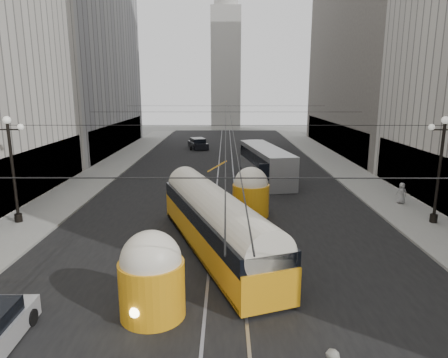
{
  "coord_description": "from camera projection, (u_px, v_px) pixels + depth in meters",
  "views": [
    {
      "loc": [
        0.01,
        -5.07,
        8.02
      ],
      "look_at": [
        -0.08,
        14.76,
        3.56
      ],
      "focal_mm": 32.0,
      "sensor_mm": 36.0,
      "label": 1
    }
  ],
  "objects": [
    {
      "name": "road",
      "position": [
        226.0,
        175.0,
        38.41
      ],
      "size": [
        20.0,
        85.0,
        0.02
      ],
      "primitive_type": "cube",
      "color": "black",
      "rests_on": "ground"
    },
    {
      "name": "sidewalk_left",
      "position": [
        112.0,
        167.0,
        41.86
      ],
      "size": [
        4.0,
        72.0,
        0.15
      ],
      "primitive_type": "cube",
      "color": "gray",
      "rests_on": "ground"
    },
    {
      "name": "sidewalk_right",
      "position": [
        340.0,
        167.0,
        41.76
      ],
      "size": [
        4.0,
        72.0,
        0.15
      ],
      "primitive_type": "cube",
      "color": "gray",
      "rests_on": "ground"
    },
    {
      "name": "rail_left",
      "position": [
        218.0,
        175.0,
        38.41
      ],
      "size": [
        0.12,
        85.0,
        0.04
      ],
      "primitive_type": "cube",
      "color": "gray",
      "rests_on": "ground"
    },
    {
      "name": "rail_right",
      "position": [
        233.0,
        175.0,
        38.41
      ],
      "size": [
        0.12,
        85.0,
        0.04
      ],
      "primitive_type": "cube",
      "color": "gray",
      "rests_on": "ground"
    },
    {
      "name": "building_left_far",
      "position": [
        68.0,
        39.0,
        50.48
      ],
      "size": [
        12.6,
        28.6,
        28.6
      ],
      "color": "#999999",
      "rests_on": "ground"
    },
    {
      "name": "building_right_far",
      "position": [
        385.0,
        22.0,
        49.87
      ],
      "size": [
        12.6,
        32.6,
        32.6
      ],
      "color": "#514C47",
      "rests_on": "ground"
    },
    {
      "name": "distant_tower",
      "position": [
        226.0,
        55.0,
        81.47
      ],
      "size": [
        6.0,
        6.0,
        31.36
      ],
      "color": "#B2AFA8",
      "rests_on": "ground"
    },
    {
      "name": "lamppost_left_mid",
      "position": [
        12.0,
        164.0,
        23.5
      ],
      "size": [
        1.86,
        0.44,
        6.37
      ],
      "color": "black",
      "rests_on": "sidewalk_left"
    },
    {
      "name": "lamppost_right_mid",
      "position": [
        440.0,
        164.0,
        23.39
      ],
      "size": [
        1.86,
        0.44,
        6.37
      ],
      "color": "black",
      "rests_on": "sidewalk_right"
    },
    {
      "name": "catenary",
      "position": [
        227.0,
        114.0,
        36.14
      ],
      "size": [
        25.0,
        72.0,
        0.23
      ],
      "color": "black",
      "rests_on": "ground"
    },
    {
      "name": "streetcar",
      "position": [
        215.0,
        222.0,
        19.85
      ],
      "size": [
        6.6,
        14.17,
        3.26
      ],
      "color": "orange",
      "rests_on": "ground"
    },
    {
      "name": "city_bus",
      "position": [
        265.0,
        162.0,
        36.27
      ],
      "size": [
        4.19,
        11.68,
        2.89
      ],
      "color": "#959699",
      "rests_on": "ground"
    },
    {
      "name": "sedan_white_far",
      "position": [
        255.0,
        146.0,
        53.2
      ],
      "size": [
        2.84,
        4.68,
        1.38
      ],
      "color": "silver",
      "rests_on": "ground"
    },
    {
      "name": "sedan_dark_far",
      "position": [
        198.0,
        144.0,
        55.11
      ],
      "size": [
        3.19,
        5.0,
        1.47
      ],
      "color": "black",
      "rests_on": "ground"
    },
    {
      "name": "pedestrian_sidewalk_right",
      "position": [
        401.0,
        193.0,
        28.02
      ],
      "size": [
        0.77,
        0.51,
        1.49
      ],
      "primitive_type": "imported",
      "rotation": [
        0.0,
        0.0,
        3.05
      ],
      "color": "gray",
      "rests_on": "sidewalk_right"
    }
  ]
}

